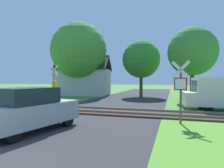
# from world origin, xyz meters

# --- Properties ---
(road_asphalt) EXTENTS (7.92, 80.00, 0.01)m
(road_asphalt) POSITION_xyz_m (0.00, 2.00, 0.00)
(road_asphalt) COLOR #2D2D30
(road_asphalt) RESTS_ON ground
(rail_track) EXTENTS (60.00, 2.60, 0.22)m
(rail_track) POSITION_xyz_m (0.00, 8.99, 0.06)
(rail_track) COLOR #422D1E
(rail_track) RESTS_ON ground
(stop_sign_near) EXTENTS (0.86, 0.24, 3.00)m
(stop_sign_near) POSITION_xyz_m (4.87, 6.82, 1.73)
(stop_sign_near) COLOR brown
(stop_sign_near) RESTS_ON ground
(crossing_sign_far) EXTENTS (0.85, 0.27, 3.26)m
(crossing_sign_far) POSITION_xyz_m (-4.63, 10.79, 1.84)
(crossing_sign_far) COLOR #9E9EA5
(crossing_sign_far) RESTS_ON ground
(house) EXTENTS (7.82, 6.11, 5.39)m
(house) POSITION_xyz_m (-7.30, 21.98, 1.91)
(house) COLOR #B7B7BC
(house) RESTS_ON ground
(tree_center) EXTENTS (4.68, 4.68, 6.98)m
(tree_center) POSITION_xyz_m (0.68, 21.74, 4.63)
(tree_center) COLOR #513823
(tree_center) RESTS_ON ground
(tree_left) EXTENTS (7.18, 7.18, 9.46)m
(tree_left) POSITION_xyz_m (-7.12, 20.20, 5.86)
(tree_left) COLOR #513823
(tree_left) RESTS_ON ground
(tree_right) EXTENTS (4.72, 4.72, 7.20)m
(tree_right) POSITION_xyz_m (6.29, 17.78, 4.83)
(tree_right) COLOR #513823
(tree_right) RESTS_ON ground
(mail_truck) EXTENTS (5.10, 2.48, 2.24)m
(mail_truck) POSITION_xyz_m (7.81, 11.84, 1.24)
(mail_truck) COLOR silver
(mail_truck) RESTS_ON ground
(parked_car) EXTENTS (2.36, 4.24, 1.78)m
(parked_car) POSITION_xyz_m (-0.94, 3.57, 0.89)
(parked_car) COLOR #99999E
(parked_car) RESTS_ON ground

